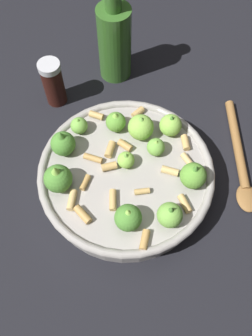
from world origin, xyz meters
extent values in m
plane|color=black|center=(0.00, 0.00, 0.00)|extent=(2.40, 2.40, 0.00)
cylinder|color=#9E9993|center=(0.00, 0.00, 0.02)|extent=(0.28, 0.28, 0.05)
torus|color=#9E9993|center=(0.00, 0.00, 0.05)|extent=(0.29, 0.29, 0.01)
sphere|color=#609E38|center=(-0.06, 0.06, 0.07)|extent=(0.03, 0.03, 0.03)
cone|color=#8CC64C|center=(-0.06, 0.06, 0.08)|extent=(0.02, 0.02, 0.01)
sphere|color=#75B247|center=(0.02, 0.06, 0.06)|extent=(0.03, 0.03, 0.03)
cone|color=#8CC64C|center=(0.02, 0.06, 0.08)|extent=(0.01, 0.01, 0.01)
sphere|color=#8CC64C|center=(-0.02, 0.07, 0.07)|extent=(0.04, 0.04, 0.04)
cone|color=#75B247|center=(-0.02, 0.07, 0.09)|extent=(0.02, 0.02, 0.01)
sphere|color=#8CC64C|center=(0.01, 0.11, 0.07)|extent=(0.04, 0.04, 0.04)
cone|color=#4C8933|center=(0.01, 0.11, 0.09)|extent=(0.01, 0.01, 0.02)
sphere|color=#4C8933|center=(-0.11, -0.03, 0.07)|extent=(0.04, 0.04, 0.04)
cone|color=#4C8933|center=(-0.11, -0.03, 0.09)|extent=(0.02, 0.02, 0.02)
sphere|color=#8CC64C|center=(-0.01, 0.01, 0.06)|extent=(0.03, 0.03, 0.03)
cone|color=#75B247|center=(-0.01, 0.01, 0.08)|extent=(0.01, 0.01, 0.01)
sphere|color=#75B247|center=(-0.11, 0.02, 0.06)|extent=(0.03, 0.03, 0.03)
cone|color=#609E38|center=(-0.11, 0.02, 0.08)|extent=(0.01, 0.01, 0.01)
sphere|color=#4C8933|center=(-0.07, -0.08, 0.07)|extent=(0.04, 0.04, 0.04)
cone|color=#8CC64C|center=(-0.07, -0.08, 0.10)|extent=(0.02, 0.02, 0.02)
sphere|color=#4C8933|center=(0.05, -0.07, 0.07)|extent=(0.04, 0.04, 0.04)
cone|color=#8CC64C|center=(0.05, -0.07, 0.09)|extent=(0.02, 0.02, 0.01)
sphere|color=#609E38|center=(0.10, 0.05, 0.07)|extent=(0.04, 0.04, 0.04)
cone|color=#4C8933|center=(0.10, 0.05, 0.09)|extent=(0.02, 0.02, 0.02)
sphere|color=#75B247|center=(0.10, -0.03, 0.07)|extent=(0.04, 0.04, 0.04)
cone|color=#4C8933|center=(0.10, -0.03, 0.09)|extent=(0.01, 0.01, 0.02)
cylinder|color=tan|center=(-0.04, -0.06, 0.05)|extent=(0.02, 0.03, 0.01)
cylinder|color=tan|center=(-0.06, -0.02, 0.05)|extent=(0.03, 0.02, 0.01)
cylinder|color=tan|center=(0.02, -0.06, 0.05)|extent=(0.03, 0.03, 0.01)
cylinder|color=tan|center=(-0.02, -0.01, 0.06)|extent=(0.03, 0.03, 0.01)
cylinder|color=tan|center=(0.04, -0.02, 0.05)|extent=(0.02, 0.02, 0.01)
cylinder|color=tan|center=(-0.11, 0.06, 0.06)|extent=(0.03, 0.02, 0.01)
cylinder|color=tan|center=(0.06, 0.04, 0.06)|extent=(0.03, 0.02, 0.01)
cylinder|color=tan|center=(-0.01, -0.10, 0.06)|extent=(0.03, 0.02, 0.01)
cylinder|color=tan|center=(0.07, 0.07, 0.05)|extent=(0.03, 0.02, 0.01)
cylinder|color=tan|center=(0.09, -0.08, 0.06)|extent=(0.02, 0.03, 0.01)
cylinder|color=tan|center=(-0.04, -0.09, 0.06)|extent=(0.03, 0.03, 0.01)
cylinder|color=tan|center=(0.05, 0.10, 0.06)|extent=(0.03, 0.03, 0.01)
cylinder|color=tan|center=(-0.03, 0.04, 0.06)|extent=(0.02, 0.01, 0.01)
cylinder|color=tan|center=(0.11, 0.01, 0.05)|extent=(0.03, 0.02, 0.01)
cylinder|color=tan|center=(-0.05, 0.10, 0.06)|extent=(0.01, 0.02, 0.01)
cylinder|color=tan|center=(-0.04, 0.01, 0.06)|extent=(0.02, 0.03, 0.01)
cylinder|color=#33140F|center=(-0.22, 0.07, 0.04)|extent=(0.04, 0.04, 0.09)
cylinder|color=silver|center=(-0.22, 0.07, 0.09)|extent=(0.04, 0.04, 0.01)
cylinder|color=#336023|center=(-0.17, 0.20, 0.08)|extent=(0.06, 0.06, 0.15)
cylinder|color=#336023|center=(-0.17, 0.20, 0.17)|extent=(0.03, 0.03, 0.04)
cylinder|color=olive|center=(0.12, 0.19, 0.01)|extent=(0.13, 0.16, 0.02)
ellipsoid|color=olive|center=(0.18, 0.10, 0.01)|extent=(0.06, 0.06, 0.01)
camera|label=1|loc=(0.16, -0.22, 0.56)|focal=38.14mm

